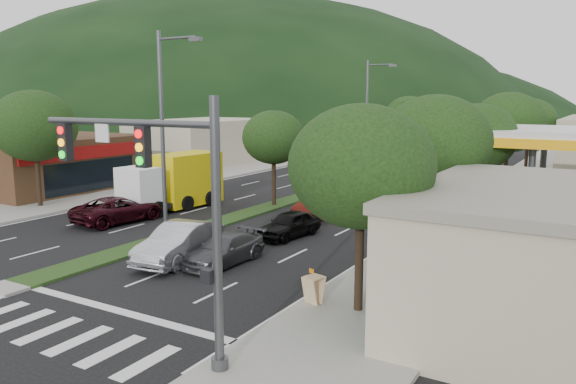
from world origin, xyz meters
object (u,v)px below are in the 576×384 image
Objects in this scene: car_queue_c at (318,205)px; car_queue_a at (289,224)px; tree_r_b at (435,142)px; tree_l_a at (34,126)px; streetlight_mid at (369,113)px; tree_r_e at (529,121)px; car_queue_b at (224,249)px; motorhome at (454,170)px; car_queue_e at (336,186)px; tree_med_near at (274,137)px; streetlight_near at (165,126)px; box_truck at (177,183)px; tree_r_c at (476,137)px; suv_maroon at (119,209)px; traffic_signal at (166,189)px; tree_r_a at (361,167)px; a_frame_sign at (314,287)px; tree_r_d at (509,122)px; tree_med_far at (409,116)px; car_queue_d at (453,183)px; sedan_silver at (180,242)px.

car_queue_a is at bearing -81.77° from car_queue_c.
tree_r_b is 0.96× the size of tree_l_a.
tree_l_a is at bearing -118.92° from streetlight_mid.
car_queue_b is at bearing -101.93° from tree_r_e.
car_queue_c is at bearing -116.06° from motorhome.
streetlight_mid reaches higher than car_queue_e.
streetlight_near is at bearing -88.82° from tree_med_near.
tree_r_e is 0.95× the size of box_truck.
tree_r_e reaches higher than car_queue_c.
box_truck is (-5.01, -3.57, -2.81)m from tree_med_near.
tree_l_a is 1.88× the size of car_queue_a.
tree_r_b reaches higher than box_truck.
tree_r_c is at bearing -90.00° from tree_r_e.
suv_maroon reaches higher than car_queue_c.
traffic_signal is at bearing 148.46° from suv_maroon.
tree_r_c is 1.53× the size of car_queue_b.
car_queue_b is at bearing 162.26° from tree_r_a.
tree_med_near is 10.44m from suv_maroon.
car_queue_c is at bearing 132.63° from a_frame_sign.
motorhome is (-3.00, -12.46, -3.03)m from tree_r_e.
tree_r_d is 1.36× the size of suv_maroon.
traffic_signal is 1.01× the size of tree_med_far.
tree_med_near reaches higher than car_queue_b.
car_queue_c is (3.98, -1.45, -3.71)m from tree_med_near.
car_queue_d is at bearing -118.72° from suv_maroon.
a_frame_sign is at bearing 74.42° from traffic_signal.
tree_l_a is (-24.50, -20.00, 0.00)m from tree_r_d.
tree_r_a is 26.00m from tree_r_d.
tree_r_e is 1.59× the size of car_queue_b.
car_queue_e is (14.15, 13.72, -4.51)m from tree_l_a.
tree_r_c is 1.08× the size of tree_med_near.
tree_r_c is 1.21× the size of car_queue_d.
suv_maroon is 11.36m from car_queue_c.
sedan_silver is 1.17× the size of car_queue_b.
streetlight_mid reaches higher than car_queue_b.
tree_r_d is 24.97m from streetlight_near.
tree_r_b is at bearing 40.59° from car_queue_b.
traffic_signal is at bearing -94.74° from car_queue_d.
car_queue_c is 3.45× the size of a_frame_sign.
sedan_silver reaches higher than car_queue_b.
tree_med_far is (-12.00, 14.00, -0.17)m from tree_r_d.
box_truck is (7.49, 4.43, -3.57)m from tree_l_a.
sedan_silver is 1.99m from car_queue_b.
tree_r_d is 1.81× the size of car_queue_e.
tree_r_e is at bearing 69.77° from streetlight_near.
suv_maroon is at bearing -172.09° from tree_r_b.
tree_r_a reaches higher than tree_med_near.
sedan_silver is (-8.98, 1.60, -4.01)m from tree_r_a.
tree_r_d is (0.00, 10.00, 0.43)m from tree_r_c.
tree_l_a is 1.02× the size of box_truck.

